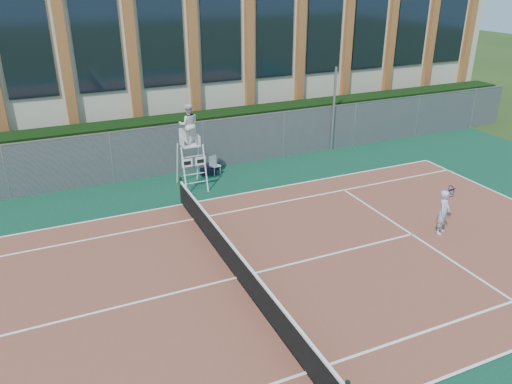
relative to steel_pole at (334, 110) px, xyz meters
name	(u,v)px	position (x,y,z in m)	size (l,w,h in m)	color
ground	(237,278)	(-8.64, -8.70, -2.05)	(120.00, 120.00, 0.00)	#233814
apron	(225,262)	(-8.64, -7.70, -2.05)	(36.00, 20.00, 0.01)	#0D392B
tennis_court	(237,278)	(-8.64, -8.70, -2.03)	(23.77, 10.97, 0.02)	brown
tennis_net	(237,263)	(-8.64, -8.70, -1.52)	(0.10, 11.30, 1.10)	black
fence	(159,152)	(-8.64, 0.10, -0.95)	(40.00, 0.06, 2.20)	#595E60
hedge	(153,144)	(-8.64, 1.30, -0.95)	(40.00, 1.40, 2.20)	black
building	(115,51)	(-8.64, 9.25, 2.09)	(45.00, 10.60, 8.22)	beige
steel_pole	(334,110)	(0.00, 0.00, 0.00)	(0.12, 0.12, 4.11)	#9EA0A5
umpire_chair	(189,127)	(-7.78, -1.65, 0.53)	(0.99, 1.52, 3.54)	white
plastic_chair	(214,164)	(-6.45, -0.68, -1.56)	(0.48, 0.48, 0.83)	silver
sports_bag_near	(208,171)	(-6.71, -0.67, -1.89)	(0.70, 0.28, 0.30)	black
sports_bag_far	(212,166)	(-6.34, -0.10, -1.91)	(0.66, 0.29, 0.27)	black
tennis_player	(444,212)	(-1.26, -8.99, -1.24)	(0.94, 0.73, 1.58)	silver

